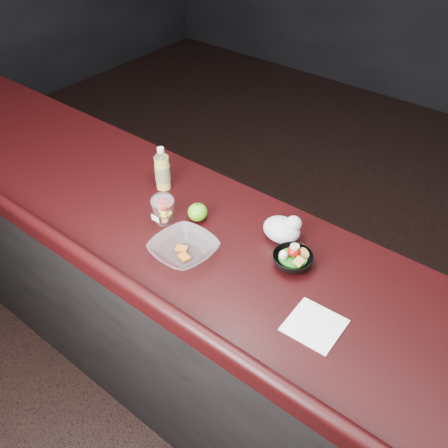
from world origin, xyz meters
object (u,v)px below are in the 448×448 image
(lemonade_bottle, at_px, (162,171))
(snack_bowl, at_px, (293,259))
(takeout_bowl, at_px, (184,250))
(fruit_cup, at_px, (163,209))
(green_apple, at_px, (198,212))

(lemonade_bottle, bearing_deg, snack_bowl, -4.86)
(snack_bowl, relative_size, takeout_bowl, 0.76)
(lemonade_bottle, relative_size, snack_bowl, 1.05)
(fruit_cup, height_order, snack_bowl, fruit_cup)
(lemonade_bottle, distance_m, snack_bowl, 0.67)
(snack_bowl, distance_m, takeout_bowl, 0.38)
(lemonade_bottle, xyz_separation_m, fruit_cup, (0.16, -0.16, -0.01))
(green_apple, bearing_deg, takeout_bowl, -62.86)
(takeout_bowl, bearing_deg, green_apple, 117.14)
(green_apple, bearing_deg, snack_bowl, 2.12)
(fruit_cup, bearing_deg, lemonade_bottle, 134.26)
(green_apple, distance_m, takeout_bowl, 0.21)
(lemonade_bottle, xyz_separation_m, takeout_bowl, (0.34, -0.25, -0.05))
(snack_bowl, bearing_deg, fruit_cup, -168.07)
(snack_bowl, xyz_separation_m, takeout_bowl, (-0.32, -0.20, 0.00))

